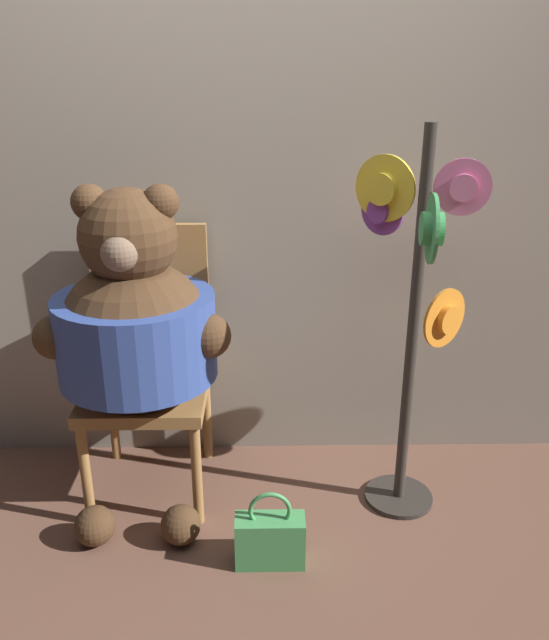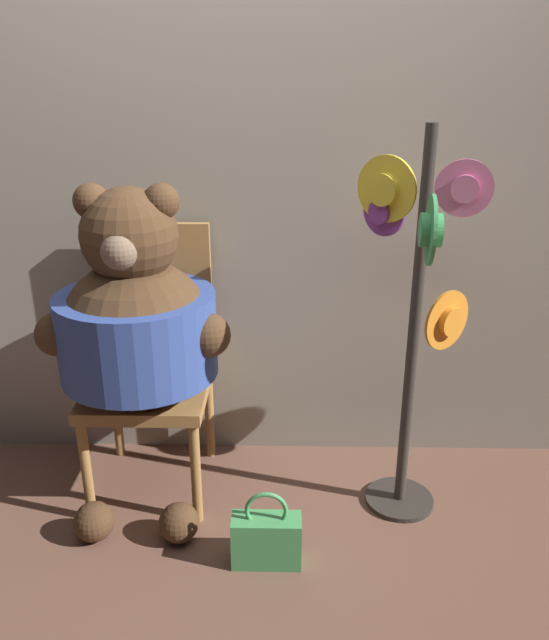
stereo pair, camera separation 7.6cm
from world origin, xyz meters
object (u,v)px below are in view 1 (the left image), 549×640
Objects in this scene: hat_display_rack at (414,302)px; handbag_on_ground at (270,538)px; teddy_bear at (136,327)px; chair at (149,357)px.

hat_display_rack is 1.00m from handbag_on_ground.
handbag_on_ground is at bearing -145.43° from hat_display_rack.
hat_display_rack is (1.04, 0.00, 0.09)m from teddy_bear.
teddy_bear reaches higher than chair.
teddy_bear reaches higher than handbag_on_ground.
chair is at bearing 170.04° from hat_display_rack.
handbag_on_ground is at bearing -36.77° from teddy_bear.
hat_display_rack reaches higher than teddy_bear.
hat_display_rack is at bearing -9.96° from chair.
handbag_on_ground is (-0.54, -0.37, -0.76)m from hat_display_rack.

